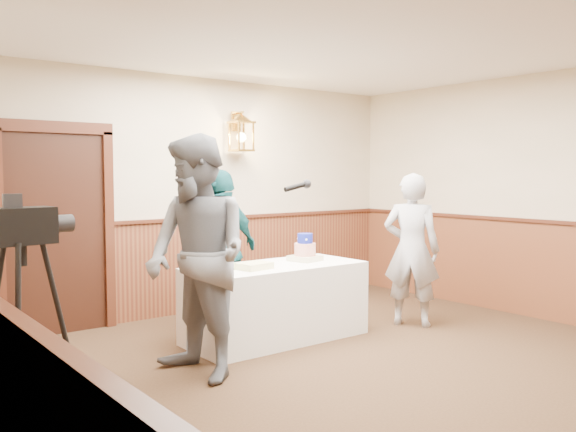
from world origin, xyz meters
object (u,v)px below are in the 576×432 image
sheet_cake_green (218,266)px  baker (412,250)px  display_table (276,302)px  assistant_p (223,251)px  sheet_cake_yellow (254,266)px  tiered_cake (305,250)px  interviewer (197,257)px  tv_camera_rig (25,345)px

sheet_cake_green → baker: (2.12, -0.54, 0.05)m
display_table → assistant_p: (-0.24, 0.61, 0.48)m
sheet_cake_yellow → assistant_p: size_ratio=0.18×
tiered_cake → display_table: bearing=-174.5°
interviewer → tv_camera_rig: (-1.47, -0.57, -0.33)m
display_table → assistant_p: size_ratio=1.06×
display_table → sheet_cake_yellow: sheet_cake_yellow is taller
assistant_p → baker: bearing=130.8°
sheet_cake_yellow → tiered_cake: bearing=10.1°
sheet_cake_yellow → tv_camera_rig: bearing=-156.1°
sheet_cake_green → baker: bearing=-14.4°
sheet_cake_green → interviewer: interviewer is taller
baker → sheet_cake_yellow: bearing=46.5°
sheet_cake_yellow → sheet_cake_green: bearing=149.0°
interviewer → tv_camera_rig: size_ratio=1.35×
interviewer → baker: interviewer is taller
sheet_cake_green → tiered_cake: bearing=-2.6°
display_table → baker: (1.50, -0.46, 0.46)m
sheet_cake_yellow → interviewer: bearing=-152.0°
tiered_cake → sheet_cake_yellow: bearing=-169.9°
sheet_cake_green → interviewer: 0.89m
display_table → tv_camera_rig: (-2.67, -1.13, 0.28)m
tiered_cake → assistant_p: size_ratio=0.19×
display_table → sheet_cake_yellow: (-0.32, -0.09, 0.41)m
tiered_cake → baker: (1.09, -0.50, -0.03)m
tiered_cake → sheet_cake_yellow: tiered_cake is taller
tiered_cake → interviewer: interviewer is taller
display_table → tiered_cake: bearing=5.5°
sheet_cake_yellow → assistant_p: assistant_p is taller
tiered_cake → baker: size_ratio=0.20×
display_table → tiered_cake: size_ratio=5.42×
interviewer → tiered_cake: bearing=103.2°
tv_camera_rig → tiered_cake: bearing=13.2°
interviewer → assistant_p: size_ratio=1.16×
display_table → baker: size_ratio=1.08×
interviewer → tv_camera_rig: 1.61m
baker → sheet_cake_green: bearing=43.5°
display_table → interviewer: (-1.20, -0.55, 0.62)m
display_table → interviewer: 1.45m
tiered_cake → tv_camera_rig: size_ratio=0.23×
sheet_cake_yellow → interviewer: 1.01m
tiered_cake → assistant_p: (-0.65, 0.57, -0.01)m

